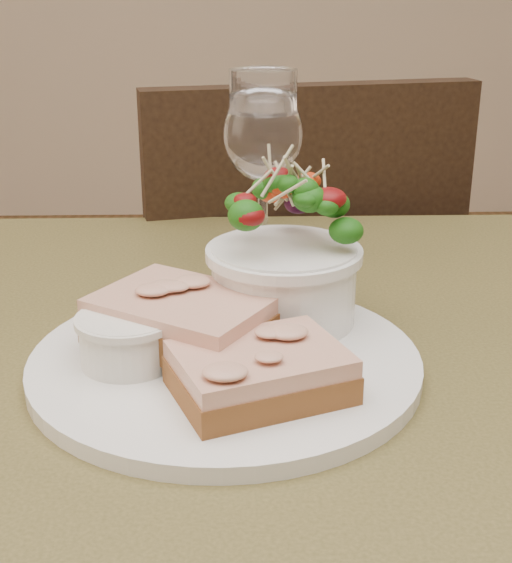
{
  "coord_description": "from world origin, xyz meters",
  "views": [
    {
      "loc": [
        -0.0,
        -0.51,
        1.02
      ],
      "look_at": [
        0.01,
        0.03,
        0.81
      ],
      "focal_mm": 50.0,
      "sensor_mm": 36.0,
      "label": 1
    }
  ],
  "objects_px": {
    "dinner_plate": "(225,362)",
    "wine_glass": "(263,140)",
    "cafe_table": "(240,489)",
    "sandwich_back": "(184,318)",
    "chair_far": "(273,443)",
    "sandwich_front": "(260,372)",
    "salad_bowl": "(284,250)",
    "ramekin": "(128,337)"
  },
  "relations": [
    {
      "from": "dinner_plate",
      "to": "wine_glass",
      "type": "relative_size",
      "value": 1.62
    },
    {
      "from": "cafe_table",
      "to": "sandwich_back",
      "type": "height_order",
      "value": "sandwich_back"
    },
    {
      "from": "cafe_table",
      "to": "chair_far",
      "type": "height_order",
      "value": "chair_far"
    },
    {
      "from": "sandwich_front",
      "to": "sandwich_back",
      "type": "bearing_deg",
      "value": 106.61
    },
    {
      "from": "chair_far",
      "to": "salad_bowl",
      "type": "xyz_separation_m",
      "value": [
        -0.02,
        -0.55,
        0.53
      ]
    },
    {
      "from": "chair_far",
      "to": "ramekin",
      "type": "height_order",
      "value": "chair_far"
    },
    {
      "from": "sandwich_front",
      "to": "wine_glass",
      "type": "bearing_deg",
      "value": 66.28
    },
    {
      "from": "sandwich_back",
      "to": "salad_bowl",
      "type": "height_order",
      "value": "salad_bowl"
    },
    {
      "from": "cafe_table",
      "to": "sandwich_back",
      "type": "xyz_separation_m",
      "value": [
        -0.04,
        0.02,
        0.14
      ]
    },
    {
      "from": "ramekin",
      "to": "wine_glass",
      "type": "relative_size",
      "value": 0.39
    },
    {
      "from": "sandwich_front",
      "to": "salad_bowl",
      "type": "distance_m",
      "value": 0.13
    },
    {
      "from": "sandwich_back",
      "to": "salad_bowl",
      "type": "xyz_separation_m",
      "value": [
        0.08,
        0.05,
        0.03
      ]
    },
    {
      "from": "wine_glass",
      "to": "chair_far",
      "type": "bearing_deg",
      "value": 84.95
    },
    {
      "from": "chair_far",
      "to": "dinner_plate",
      "type": "bearing_deg",
      "value": 71.34
    },
    {
      "from": "sandwich_front",
      "to": "salad_bowl",
      "type": "bearing_deg",
      "value": 57.98
    },
    {
      "from": "dinner_plate",
      "to": "sandwich_front",
      "type": "bearing_deg",
      "value": -67.66
    },
    {
      "from": "dinner_plate",
      "to": "ramekin",
      "type": "xyz_separation_m",
      "value": [
        -0.07,
        -0.01,
        0.03
      ]
    },
    {
      "from": "cafe_table",
      "to": "dinner_plate",
      "type": "distance_m",
      "value": 0.11
    },
    {
      "from": "cafe_table",
      "to": "dinner_plate",
      "type": "height_order",
      "value": "dinner_plate"
    },
    {
      "from": "cafe_table",
      "to": "dinner_plate",
      "type": "xyz_separation_m",
      "value": [
        -0.01,
        0.01,
        0.11
      ]
    },
    {
      "from": "chair_far",
      "to": "ramekin",
      "type": "distance_m",
      "value": 0.8
    },
    {
      "from": "sandwich_front",
      "to": "ramekin",
      "type": "bearing_deg",
      "value": 131.46
    },
    {
      "from": "cafe_table",
      "to": "ramekin",
      "type": "distance_m",
      "value": 0.15
    },
    {
      "from": "dinner_plate",
      "to": "ramekin",
      "type": "height_order",
      "value": "ramekin"
    },
    {
      "from": "sandwich_back",
      "to": "salad_bowl",
      "type": "bearing_deg",
      "value": 66.32
    },
    {
      "from": "salad_bowl",
      "to": "cafe_table",
      "type": "bearing_deg",
      "value": -118.08
    },
    {
      "from": "chair_far",
      "to": "dinner_plate",
      "type": "height_order",
      "value": "chair_far"
    },
    {
      "from": "chair_far",
      "to": "sandwich_front",
      "type": "height_order",
      "value": "chair_far"
    },
    {
      "from": "sandwich_back",
      "to": "sandwich_front",
      "type": "bearing_deg",
      "value": -19.39
    },
    {
      "from": "cafe_table",
      "to": "sandwich_front",
      "type": "distance_m",
      "value": 0.14
    },
    {
      "from": "sandwich_back",
      "to": "wine_glass",
      "type": "bearing_deg",
      "value": 106.33
    },
    {
      "from": "ramekin",
      "to": "salad_bowl",
      "type": "relative_size",
      "value": 0.53
    },
    {
      "from": "dinner_plate",
      "to": "salad_bowl",
      "type": "relative_size",
      "value": 2.23
    },
    {
      "from": "dinner_plate",
      "to": "wine_glass",
      "type": "height_order",
      "value": "wine_glass"
    },
    {
      "from": "dinner_plate",
      "to": "sandwich_back",
      "type": "relative_size",
      "value": 1.85
    },
    {
      "from": "wine_glass",
      "to": "salad_bowl",
      "type": "bearing_deg",
      "value": -86.65
    },
    {
      "from": "sandwich_front",
      "to": "sandwich_back",
      "type": "xyz_separation_m",
      "value": [
        -0.05,
        0.07,
        0.01
      ]
    },
    {
      "from": "salad_bowl",
      "to": "dinner_plate",
      "type": "bearing_deg",
      "value": -126.78
    },
    {
      "from": "ramekin",
      "to": "sandwich_back",
      "type": "bearing_deg",
      "value": 29.09
    },
    {
      "from": "sandwich_back",
      "to": "ramekin",
      "type": "height_order",
      "value": "sandwich_back"
    },
    {
      "from": "dinner_plate",
      "to": "sandwich_back",
      "type": "distance_m",
      "value": 0.04
    },
    {
      "from": "sandwich_front",
      "to": "sandwich_back",
      "type": "distance_m",
      "value": 0.09
    }
  ]
}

